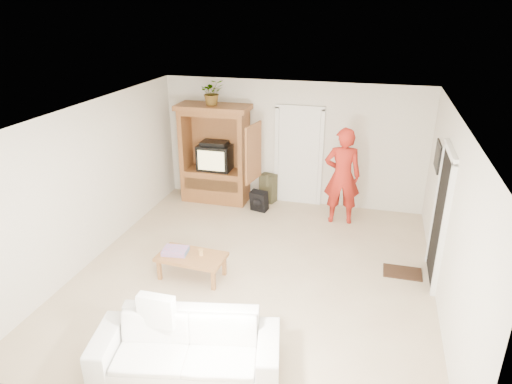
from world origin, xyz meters
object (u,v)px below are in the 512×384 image
at_px(armoire, 216,160).
at_px(man, 342,176).
at_px(sofa, 186,345).
at_px(coffee_table, 191,258).

distance_m(armoire, man, 2.74).
bearing_deg(armoire, sofa, -74.61).
bearing_deg(coffee_table, man, 55.32).
height_order(man, coffee_table, man).
xyz_separation_m(man, sofa, (-1.37, -4.44, -0.64)).
bearing_deg(sofa, man, 61.43).
height_order(armoire, man, armoire).
bearing_deg(man, armoire, -16.60).
height_order(man, sofa, man).
xyz_separation_m(armoire, man, (2.70, -0.42, 0.05)).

